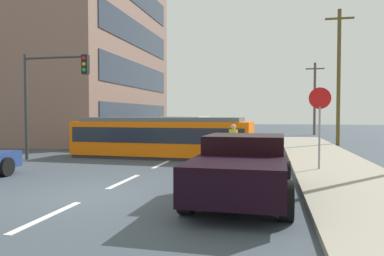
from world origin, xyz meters
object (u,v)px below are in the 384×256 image
pickup_truck_parked (243,167)px  traffic_light_mast (51,85)px  pedestrian_crossing (233,142)px  stop_sign (320,111)px  utility_pole_mid (339,75)px  parked_sedan_mid (106,138)px  city_bus (187,128)px  streetcar_tram (162,137)px  utility_pole_far (315,97)px

pickup_truck_parked → traffic_light_mast: (-8.97, 5.99, 2.60)m
pedestrian_crossing → pickup_truck_parked: bearing=-82.2°
pedestrian_crossing → stop_sign: (3.17, -1.36, 1.25)m
utility_pole_mid → parked_sedan_mid: bearing=-160.8°
city_bus → traffic_light_mast: traffic_light_mast is taller
traffic_light_mast → utility_pole_mid: bearing=38.3°
utility_pole_mid → city_bus: bearing=-179.9°
city_bus → parked_sedan_mid: size_ratio=1.29×
streetcar_tram → utility_pole_far: size_ratio=1.19×
pickup_truck_parked → parked_sedan_mid: (-9.22, 12.06, -0.17)m
utility_pole_mid → stop_sign: bearing=-102.3°
utility_pole_mid → utility_pole_far: 12.99m
parked_sedan_mid → stop_sign: stop_sign is taller
city_bus → parked_sedan_mid: bearing=-129.0°
pedestrian_crossing → utility_pole_far: utility_pole_far is taller
city_bus → pickup_truck_parked: size_ratio=1.13×
utility_pole_far → pickup_truck_parked: bearing=-99.3°
parked_sedan_mid → stop_sign: (11.55, -7.27, 1.57)m
traffic_light_mast → pickup_truck_parked: bearing=-33.7°
pedestrian_crossing → traffic_light_mast: size_ratio=0.35×
pedestrian_crossing → pickup_truck_parked: 6.21m
traffic_light_mast → pedestrian_crossing: bearing=1.2°
city_bus → utility_pole_far: size_ratio=0.79×
city_bus → parked_sedan_mid: city_bus is taller
utility_pole_far → streetcar_tram: bearing=-113.2°
parked_sedan_mid → stop_sign: 13.74m
traffic_light_mast → streetcar_tram: bearing=24.9°
streetcar_tram → stop_sign: 7.62m
parked_sedan_mid → traffic_light_mast: 6.68m
utility_pole_mid → traffic_light_mast: bearing=-141.7°
streetcar_tram → pedestrian_crossing: size_ratio=5.15×
city_bus → utility_pole_mid: (10.21, 0.02, 3.55)m
city_bus → traffic_light_mast: bearing=-108.8°
parked_sedan_mid → city_bus: bearing=51.0°
parked_sedan_mid → utility_pole_mid: utility_pole_mid is taller
stop_sign → streetcar_tram: bearing=153.9°
stop_sign → utility_pole_mid: 12.75m
pedestrian_crossing → utility_pole_mid: (5.83, 10.86, 3.71)m
parked_sedan_mid → stop_sign: bearing=-32.2°
city_bus → streetcar_tram: bearing=-85.0°
stop_sign → utility_pole_far: bearing=84.1°
parked_sedan_mid → traffic_light_mast: (0.25, -6.07, 2.77)m
city_bus → traffic_light_mast: size_ratio=1.19×
pedestrian_crossing → utility_pole_far: 24.67m
pickup_truck_parked → utility_pole_far: (4.93, 29.97, 2.99)m
pedestrian_crossing → utility_pole_far: size_ratio=0.23×
parked_sedan_mid → pedestrian_crossing: bearing=-35.2°
pickup_truck_parked → utility_pole_mid: (4.99, 17.01, 3.86)m
streetcar_tram → pedestrian_crossing: (3.59, -1.94, -0.05)m
utility_pole_mid → pickup_truck_parked: bearing=-106.4°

